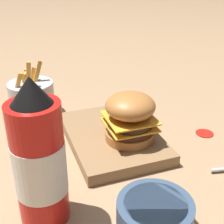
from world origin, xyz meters
name	(u,v)px	position (x,y,z in m)	size (l,w,h in m)	color
ground_plane	(109,144)	(0.00, 0.00, 0.00)	(6.00, 6.00, 0.00)	#9E7A56
serving_board	(112,137)	(-0.01, 0.01, 0.01)	(0.27, 0.19, 0.03)	olive
burger	(130,117)	(0.03, 0.03, 0.08)	(0.10, 0.10, 0.10)	#AD6B33
ketchup_bottle	(39,161)	(0.17, -0.17, 0.11)	(0.08, 0.08, 0.24)	red
fries_basket	(32,97)	(-0.21, -0.14, 0.05)	(0.12, 0.12, 0.15)	#B7B7BC
side_bowl	(155,216)	(0.26, -0.02, 0.03)	(0.12, 0.12, 0.05)	#384C66
ketchup_puddle	(205,133)	(0.04, 0.23, 0.00)	(0.04, 0.04, 0.00)	#B21E14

